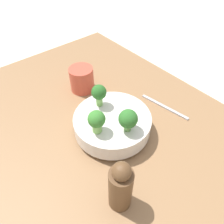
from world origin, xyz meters
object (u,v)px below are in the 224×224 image
(cup, at_px, (82,79))
(pepper_mill, at_px, (121,187))
(bowl, at_px, (112,123))
(fork, at_px, (164,107))

(cup, height_order, pepper_mill, pepper_mill)
(bowl, distance_m, pepper_mill, 0.23)
(pepper_mill, bearing_deg, fork, -66.47)
(cup, height_order, fork, cup)
(bowl, height_order, pepper_mill, pepper_mill)
(cup, bearing_deg, fork, -149.23)
(bowl, xyz_separation_m, cup, (0.24, -0.05, 0.01))
(bowl, xyz_separation_m, pepper_mill, (-0.19, 0.13, 0.04))
(bowl, relative_size, pepper_mill, 1.43)
(bowl, height_order, cup, cup)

